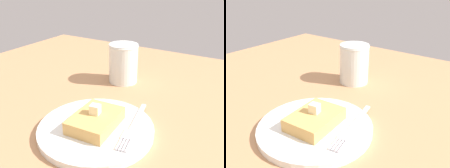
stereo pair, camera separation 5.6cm
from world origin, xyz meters
The scene contains 6 objects.
table_surface centered at (0.00, 0.00, 1.44)cm, with size 122.34×122.34×2.87cm, color #B07E55.
plate centered at (-3.04, 4.42, 3.61)cm, with size 21.66×21.66×1.29cm.
toast_slice_center centered at (-3.04, 4.42, 5.39)cm, with size 7.50×10.08×2.44cm, color tan.
butter_pat_primary centered at (-3.28, 4.69, 7.51)cm, with size 1.80×1.62×1.80cm, color #F9EFC2.
fork centered at (3.20, 7.24, 4.35)cm, with size 4.51×15.97×0.36cm.
syrup_jar centered at (-10.20, 27.74, 7.79)cm, with size 7.84×7.84×10.43cm.
Camera 2 is at (24.51, -24.27, 30.59)cm, focal length 40.00 mm.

